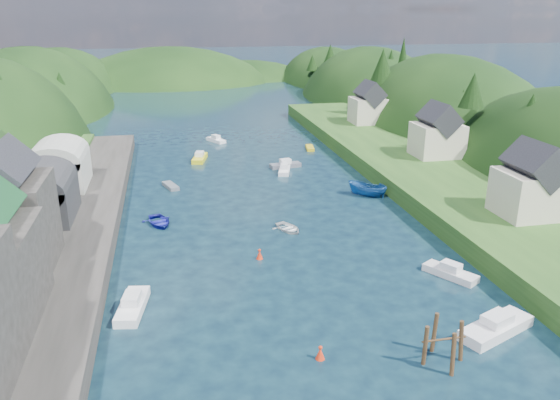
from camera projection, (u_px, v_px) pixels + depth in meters
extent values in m
plane|color=black|center=(250.00, 178.00, 82.26)|extent=(600.00, 600.00, 0.00)
ellipsoid|color=black|center=(36.00, 144.00, 139.22)|extent=(44.00, 75.56, 48.19)
ellipsoid|color=black|center=(62.00, 109.00, 177.49)|extent=(44.00, 75.56, 39.00)
ellipsoid|color=black|center=(441.00, 169.00, 116.78)|extent=(36.00, 75.56, 48.00)
ellipsoid|color=black|center=(370.00, 127.00, 156.31)|extent=(36.00, 75.56, 44.49)
ellipsoid|color=black|center=(328.00, 99.00, 194.62)|extent=(36.00, 75.56, 36.00)
ellipsoid|color=black|center=(172.00, 110.00, 194.51)|extent=(80.00, 60.00, 44.00)
ellipsoid|color=black|center=(245.00, 108.00, 209.79)|extent=(70.00, 56.00, 36.00)
cone|color=black|center=(14.00, 97.00, 100.55)|extent=(5.28, 5.28, 5.69)
cone|color=black|center=(4.00, 72.00, 111.19)|extent=(4.77, 4.77, 5.80)
cone|color=black|center=(60.00, 84.00, 120.00)|extent=(4.07, 4.07, 5.07)
cone|color=black|center=(47.00, 68.00, 135.40)|extent=(4.56, 4.56, 9.04)
cone|color=black|center=(51.00, 75.00, 142.50)|extent=(4.75, 4.75, 5.11)
cone|color=black|center=(66.00, 68.00, 149.18)|extent=(4.27, 4.27, 6.89)
cone|color=black|center=(530.00, 117.00, 76.16)|extent=(5.29, 5.29, 6.42)
cone|color=black|center=(473.00, 90.00, 84.63)|extent=(4.07, 4.07, 5.39)
cone|color=black|center=(462.00, 107.00, 93.67)|extent=(3.40, 3.40, 5.91)
cone|color=black|center=(444.00, 79.00, 106.61)|extent=(4.94, 4.94, 8.30)
cone|color=black|center=(383.00, 66.00, 114.60)|extent=(5.25, 5.25, 7.30)
cone|color=black|center=(403.00, 59.00, 125.12)|extent=(3.36, 3.36, 9.62)
cone|color=black|center=(391.00, 65.00, 136.04)|extent=(4.57, 4.57, 7.44)
cone|color=black|center=(362.00, 65.00, 151.86)|extent=(3.59, 3.59, 6.56)
cone|color=black|center=(330.00, 54.00, 159.94)|extent=(4.14, 4.14, 5.80)
cone|color=black|center=(312.00, 62.00, 171.44)|extent=(3.83, 3.83, 5.06)
cube|color=#2D2B28|center=(40.00, 277.00, 49.60)|extent=(12.00, 110.00, 2.00)
cube|color=#2D2B28|center=(10.00, 224.00, 48.48)|extent=(7.00, 8.00, 8.00)
cube|color=black|center=(1.00, 172.00, 46.88)|extent=(5.15, 8.32, 5.15)
cube|color=#2D2D30|center=(41.00, 201.00, 60.23)|extent=(7.00, 9.00, 4.00)
cylinder|color=#2D2D30|center=(38.00, 184.00, 59.57)|extent=(7.00, 9.00, 7.00)
cube|color=#B2B2A8|center=(59.00, 171.00, 71.32)|extent=(7.00, 9.00, 4.00)
cylinder|color=#B2B2A8|center=(57.00, 157.00, 70.65)|extent=(7.00, 9.00, 7.00)
cube|color=#234719|center=(435.00, 179.00, 77.43)|extent=(16.00, 120.00, 2.40)
cube|color=beige|center=(531.00, 193.00, 59.96)|extent=(7.00, 6.00, 5.00)
cube|color=black|center=(536.00, 164.00, 58.85)|extent=(5.15, 6.24, 5.15)
cube|color=beige|center=(437.00, 140.00, 84.36)|extent=(7.00, 6.00, 5.00)
cube|color=black|center=(439.00, 119.00, 83.26)|extent=(5.15, 6.24, 5.15)
cube|color=beige|center=(369.00, 110.00, 109.11)|extent=(7.00, 6.00, 5.00)
cube|color=black|center=(370.00, 94.00, 108.01)|extent=(5.15, 6.24, 5.15)
cylinder|color=#382314|center=(461.00, 344.00, 39.12)|extent=(0.32, 0.32, 3.84)
cylinder|color=#382314|center=(434.00, 336.00, 40.14)|extent=(0.32, 0.32, 3.84)
cylinder|color=#382314|center=(425.00, 349.00, 38.58)|extent=(0.32, 0.32, 3.84)
cylinder|color=#382314|center=(453.00, 358.00, 37.56)|extent=(0.32, 0.32, 3.84)
cylinder|color=#382314|center=(444.00, 339.00, 38.64)|extent=(3.36, 0.16, 0.16)
cone|color=red|center=(320.00, 354.00, 39.54)|extent=(0.70, 0.70, 0.90)
sphere|color=red|center=(320.00, 348.00, 39.38)|extent=(0.30, 0.30, 0.30)
cone|color=red|center=(260.00, 255.00, 55.43)|extent=(0.70, 0.70, 0.90)
sphere|color=red|center=(259.00, 250.00, 55.26)|extent=(0.30, 0.30, 0.30)
cube|color=#585E65|center=(171.00, 186.00, 77.62)|extent=(2.46, 4.06, 0.54)
cube|color=silver|center=(496.00, 328.00, 42.72)|extent=(7.04, 4.62, 0.94)
cube|color=silver|center=(497.00, 319.00, 42.43)|extent=(2.76, 2.33, 0.70)
cube|color=yellow|center=(200.00, 158.00, 91.61)|extent=(3.06, 5.84, 0.78)
cube|color=silver|center=(199.00, 154.00, 91.35)|extent=(1.70, 2.19, 0.70)
imported|color=navy|center=(159.00, 222.00, 64.36)|extent=(4.58, 5.53, 0.99)
cube|color=white|center=(216.00, 140.00, 104.50)|extent=(3.59, 4.78, 0.65)
cube|color=silver|center=(216.00, 137.00, 104.26)|extent=(1.72, 1.93, 0.70)
cube|color=gold|center=(310.00, 148.00, 98.97)|extent=(1.82, 4.01, 0.54)
cube|color=#585A64|center=(285.00, 165.00, 87.58)|extent=(5.17, 2.44, 0.69)
cube|color=silver|center=(285.00, 161.00, 87.34)|extent=(1.90, 1.42, 0.70)
cube|color=white|center=(284.00, 171.00, 84.86)|extent=(2.79, 4.95, 0.66)
cube|color=silver|center=(284.00, 166.00, 84.62)|extent=(1.50, 1.88, 0.70)
imported|color=silver|center=(288.00, 228.00, 62.66)|extent=(4.12, 4.73, 0.82)
cube|color=silver|center=(450.00, 273.00, 51.82)|extent=(4.15, 5.29, 0.72)
cube|color=silver|center=(451.00, 266.00, 51.57)|extent=(1.96, 2.16, 0.70)
imported|color=navy|center=(367.00, 190.00, 73.86)|extent=(5.58, 4.95, 2.11)
cube|color=white|center=(133.00, 306.00, 45.97)|extent=(2.85, 6.03, 0.81)
cube|color=silver|center=(132.00, 298.00, 45.71)|extent=(1.66, 2.22, 0.70)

